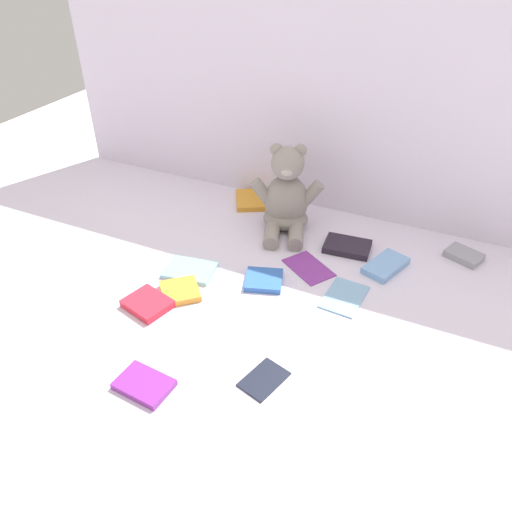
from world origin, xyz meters
name	(u,v)px	position (x,y,z in m)	size (l,w,h in m)	color
ground_plane	(277,268)	(0.00, 0.00, 0.00)	(3.20, 3.20, 0.00)	silver
backdrop_drape	(332,97)	(0.00, 0.40, 0.36)	(1.87, 0.03, 0.72)	silver
teddy_bear	(286,199)	(-0.06, 0.21, 0.10)	(0.22, 0.23, 0.27)	gray
book_case_0	(386,266)	(0.27, 0.12, 0.01)	(0.07, 0.13, 0.02)	#77A8E0
book_case_1	(148,304)	(-0.23, -0.29, 0.01)	(0.09, 0.11, 0.02)	red
book_case_2	(264,280)	(-0.01, -0.07, 0.01)	(0.09, 0.10, 0.02)	#2E60B5
book_case_3	(190,270)	(-0.21, -0.12, 0.01)	(0.10, 0.13, 0.01)	#7BBDD7
book_case_4	(264,379)	(0.13, -0.38, 0.00)	(0.07, 0.10, 0.01)	black
book_case_5	(347,246)	(0.15, 0.17, 0.01)	(0.09, 0.13, 0.02)	#261D2A
book_case_6	(464,255)	(0.47, 0.27, 0.01)	(0.07, 0.10, 0.02)	gray
book_case_7	(309,267)	(0.08, 0.04, 0.00)	(0.09, 0.14, 0.01)	#813190
book_case_8	(344,296)	(0.21, -0.04, 0.00)	(0.09, 0.14, 0.01)	#7BABCF
book_case_9	(144,384)	(-0.09, -0.50, 0.01)	(0.08, 0.12, 0.02)	#80298D
book_case_10	(250,200)	(-0.23, 0.31, 0.01)	(0.09, 0.13, 0.02)	orange
book_case_11	(180,291)	(-0.19, -0.21, 0.01)	(0.10, 0.09, 0.02)	orange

